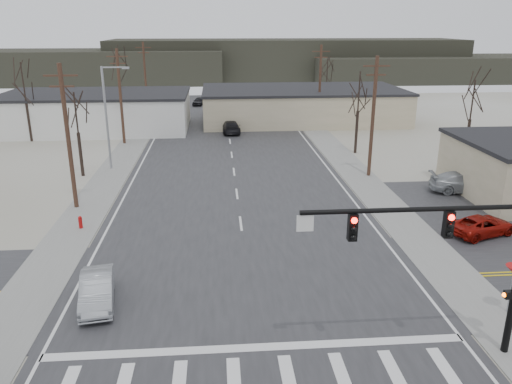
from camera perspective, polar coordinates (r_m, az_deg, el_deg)
The scene contains 30 objects.
ground at distance 25.43m, azimuth -0.84°, elevation -10.53°, with size 140.00×140.00×0.00m, color beige.
main_road at distance 39.19m, azimuth -2.26°, elevation 0.25°, with size 18.00×110.00×0.05m, color #2A2A2D.
cross_road at distance 25.43m, azimuth -0.84°, elevation -10.49°, with size 90.00×10.00×0.04m, color #2A2A2D.
sidewalk_left at distance 44.89m, azimuth -16.19°, elevation 1.92°, with size 3.00×90.00×0.06m, color gray.
sidewalk_right at distance 45.54m, azimuth 10.93°, elevation 2.57°, with size 3.00×90.00×0.06m, color gray.
traffic_signal_mast at distance 20.01m, azimuth 23.66°, elevation -5.75°, with size 8.95×0.43×7.20m.
fire_hydrant at distance 33.62m, azimuth -19.43°, elevation -3.28°, with size 0.24×0.24×0.87m.
building_left_far at distance 64.65m, azimuth -17.74°, elevation 8.78°, with size 22.30×12.30×4.50m.
building_right_far at distance 67.91m, azimuth 5.26°, elevation 9.93°, with size 26.30×14.30×4.30m.
upole_left_b at distance 36.34m, azimuth -20.70°, elevation 6.07°, with size 2.20×0.30×10.00m.
upole_left_c at distance 55.56m, azimuth -15.24°, elevation 10.62°, with size 2.20×0.30×10.00m.
upole_left_d at distance 75.18m, azimuth -12.55°, elevation 12.78°, with size 2.20×0.30×10.00m.
upole_right_a at distance 42.78m, azimuth 13.23°, elevation 8.53°, with size 2.20×0.30×10.00m.
upole_right_b at distance 63.88m, azimuth 7.31°, elevation 12.09°, with size 2.20×0.30×10.00m.
streetlight_main at distance 45.74m, azimuth -16.54°, elevation 8.71°, with size 2.40×0.25×9.00m.
tree_left_near at distance 44.31m, azimuth -19.87°, elevation 8.26°, with size 3.30×3.30×7.35m.
tree_right_mid at distance 50.53m, azimuth 11.68°, elevation 10.95°, with size 3.74×3.74×8.33m.
tree_left_far at distance 69.58m, azimuth -15.35°, elevation 13.00°, with size 3.96×3.96×8.82m.
tree_right_far at distance 76.25m, azimuth 8.13°, elevation 13.37°, with size 3.52×3.52×7.84m.
tree_lot at distance 50.43m, azimuth 23.49°, elevation 9.39°, with size 3.52×3.52×7.84m.
tree_left_mid at distance 60.13m, azimuth -25.05°, elevation 11.14°, with size 3.96×3.96×8.82m.
hill_left at distance 119.33m, azimuth -21.46°, elevation 13.17°, with size 70.00×18.00×7.00m, color #333026.
hill_center at distance 119.55m, azimuth 3.48°, elevation 14.87°, with size 80.00×18.00×9.00m, color #333026.
hill_right at distance 123.74m, azimuth 20.59°, elevation 13.07°, with size 60.00×18.00×5.50m, color #333026.
sedan_crossing at distance 24.62m, azimuth -17.73°, elevation -10.62°, with size 1.45×4.15×1.37m, color gray.
car_far_a at distance 59.91m, azimuth -2.92°, elevation 7.46°, with size 2.03×4.99×1.45m, color black.
car_far_b at distance 81.29m, azimuth -6.55°, elevation 10.27°, with size 1.46×3.63×1.24m, color black.
car_parked_red at distance 33.76m, azimuth 24.47°, elevation -3.51°, with size 1.98×4.30×1.20m, color maroon.
car_parked_dark_a at distance 42.58m, azimuth 26.43°, elevation 0.65°, with size 1.45×3.62×1.23m, color black.
car_parked_silver at distance 41.59m, azimuth 22.81°, elevation 0.98°, with size 2.16×5.31×1.54m, color #94999E.
Camera 1 is at (-1.38, -22.15, 12.42)m, focal length 35.00 mm.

